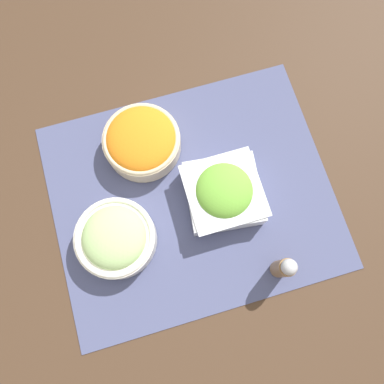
{
  "coord_description": "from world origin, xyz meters",
  "views": [
    {
      "loc": [
        0.05,
        0.17,
        0.74
      ],
      "look_at": [
        0.0,
        0.0,
        0.03
      ],
      "focal_mm": 35.0,
      "sensor_mm": 36.0,
      "label": 1
    }
  ],
  "objects_px": {
    "cucumber_bowl": "(115,238)",
    "carrot_bowl": "(142,141)",
    "lettuce_bowl": "(224,192)",
    "pepper_shaker": "(284,268)"
  },
  "relations": [
    {
      "from": "cucumber_bowl",
      "to": "carrot_bowl",
      "type": "distance_m",
      "value": 0.2
    },
    {
      "from": "lettuce_bowl",
      "to": "carrot_bowl",
      "type": "distance_m",
      "value": 0.19
    },
    {
      "from": "carrot_bowl",
      "to": "pepper_shaker",
      "type": "distance_m",
      "value": 0.37
    },
    {
      "from": "pepper_shaker",
      "to": "cucumber_bowl",
      "type": "bearing_deg",
      "value": -26.57
    },
    {
      "from": "cucumber_bowl",
      "to": "pepper_shaker",
      "type": "distance_m",
      "value": 0.32
    },
    {
      "from": "pepper_shaker",
      "to": "lettuce_bowl",
      "type": "bearing_deg",
      "value": -70.24
    },
    {
      "from": "cucumber_bowl",
      "to": "pepper_shaker",
      "type": "height_order",
      "value": "pepper_shaker"
    },
    {
      "from": "cucumber_bowl",
      "to": "carrot_bowl",
      "type": "bearing_deg",
      "value": -118.98
    },
    {
      "from": "carrot_bowl",
      "to": "pepper_shaker",
      "type": "bearing_deg",
      "value": 120.48
    },
    {
      "from": "cucumber_bowl",
      "to": "pepper_shaker",
      "type": "bearing_deg",
      "value": 153.43
    }
  ]
}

